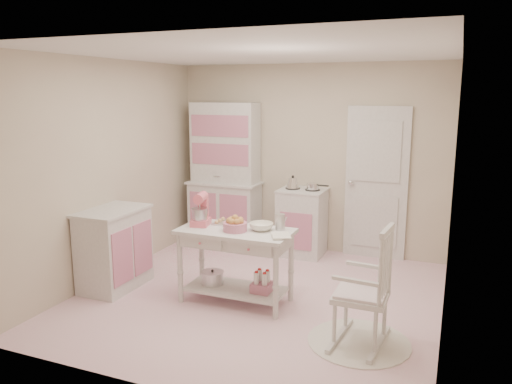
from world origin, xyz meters
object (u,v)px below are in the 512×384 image
stove (302,222)px  base_cabinet (114,249)px  bread_basket (235,227)px  hutch (224,174)px  stand_mixer (201,210)px  rocking_chair (361,285)px  work_table (236,266)px

stove → base_cabinet: 2.55m
stove → bread_basket: size_ratio=3.68×
hutch → stand_mixer: (0.60, -1.84, -0.07)m
rocking_chair → stand_mixer: size_ratio=3.24×
hutch → rocking_chair: size_ratio=1.89×
bread_basket → stand_mixer: bearing=171.0°
rocking_chair → work_table: 1.47m
rocking_chair → stand_mixer: stand_mixer is taller
hutch → work_table: size_ratio=1.73×
hutch → bread_basket: hutch is taller
rocking_chair → bread_basket: (-1.38, 0.36, 0.30)m
stove → stand_mixer: 1.95m
rocking_chair → bread_basket: size_ratio=4.40×
stove → stand_mixer: (-0.60, -1.79, 0.51)m
stand_mixer → hutch: bearing=96.0°
stand_mixer → bread_basket: bearing=-21.0°
rocking_chair → stove: bearing=123.9°
rocking_chair → hutch: bearing=142.0°
rocking_chair → stand_mixer: (-1.82, 0.43, 0.42)m
stand_mixer → bread_basket: stand_mixer is taller
work_table → stand_mixer: (-0.42, 0.02, 0.57)m
stand_mixer → stove: bearing=59.3°
hutch → bread_basket: bearing=-61.4°
bread_basket → rocking_chair: bearing=-14.7°
stove → hutch: bearing=177.6°
rocking_chair → bread_basket: 1.46m
work_table → stove: bearing=84.2°
hutch → base_cabinet: 2.13m
stove → rocking_chair: size_ratio=0.84×
hutch → stove: (1.20, -0.05, -0.58)m
base_cabinet → stand_mixer: size_ratio=2.71×
hutch → stand_mixer: hutch is taller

